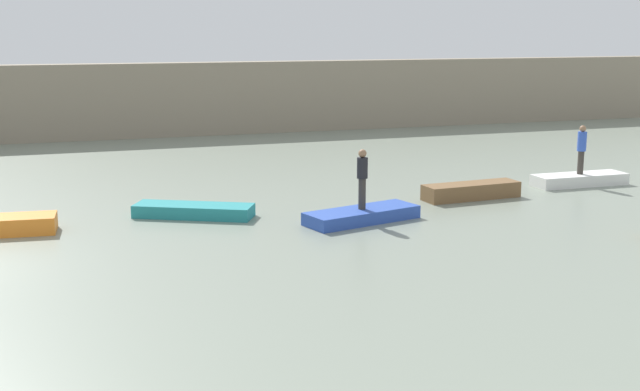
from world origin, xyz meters
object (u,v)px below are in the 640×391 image
Objects in this scene: person_blue_shirt at (582,147)px; person_dark_shirt at (362,176)px; rowboat_brown at (471,191)px; rowboat_blue at (362,215)px; rowboat_white at (579,180)px; rowboat_teal at (194,211)px.

person_dark_shirt is at bearing -164.01° from person_blue_shirt.
person_blue_shirt is (4.92, 0.85, 1.14)m from rowboat_brown.
rowboat_white reaches higher than rowboat_blue.
rowboat_white is 1.97× the size of person_dark_shirt.
rowboat_blue is at bearing -163.71° from rowboat_white.
rowboat_brown reaches higher than rowboat_white.
rowboat_white is (4.92, 0.85, -0.06)m from rowboat_brown.
rowboat_blue is 1.04× the size of rowboat_brown.
rowboat_brown is (9.33, -0.29, 0.07)m from rowboat_teal.
rowboat_brown is 5.19m from person_dark_shirt.
rowboat_brown is at bearing -169.86° from rowboat_white.
rowboat_teal is 5.27m from person_dark_shirt.
rowboat_blue is at bearing 1.98° from rowboat_teal.
rowboat_teal is 14.27m from rowboat_white.
rowboat_brown is (4.70, 1.90, 0.07)m from rowboat_blue.
person_dark_shirt is (4.64, -2.20, 1.19)m from rowboat_teal.
rowboat_teal is at bearing 154.67° from person_dark_shirt.
person_dark_shirt reaches higher than rowboat_teal.
person_blue_shirt is (9.62, 2.76, 1.22)m from rowboat_blue.
rowboat_white is at bearing 5.82° from rowboat_brown.
rowboat_teal is 14.32m from person_blue_shirt.
rowboat_blue is (4.64, -2.20, -0.00)m from rowboat_teal.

